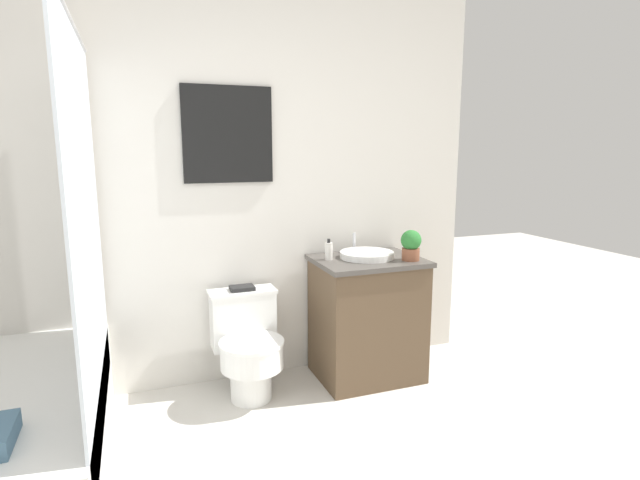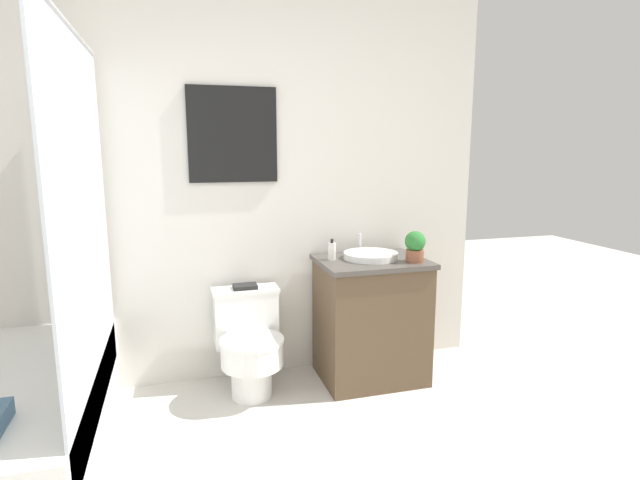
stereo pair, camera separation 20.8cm
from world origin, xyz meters
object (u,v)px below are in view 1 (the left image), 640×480
object	(u,v)px
toilet	(248,345)
potted_plant	(411,244)
sink	(367,255)
book_on_tank	(242,288)
soap_bottle	(329,251)

from	to	relation	value
toilet	potted_plant	size ratio (longest dim) A/B	3.28
toilet	sink	distance (m)	0.92
toilet	potted_plant	distance (m)	1.16
sink	book_on_tank	bearing A→B (deg)	171.11
toilet	potted_plant	bearing A→B (deg)	-8.74
soap_bottle	book_on_tank	bearing A→B (deg)	170.52
toilet	soap_bottle	world-z (taller)	soap_bottle
sink	toilet	bearing A→B (deg)	-179.67
potted_plant	soap_bottle	bearing A→B (deg)	157.88
soap_bottle	toilet	bearing A→B (deg)	-176.00
soap_bottle	book_on_tank	world-z (taller)	soap_bottle
potted_plant	book_on_tank	world-z (taller)	potted_plant
toilet	soap_bottle	bearing A→B (deg)	4.00
sink	book_on_tank	xyz separation A→B (m)	(-0.78, 0.12, -0.17)
sink	potted_plant	xyz separation A→B (m)	(0.22, -0.16, 0.08)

